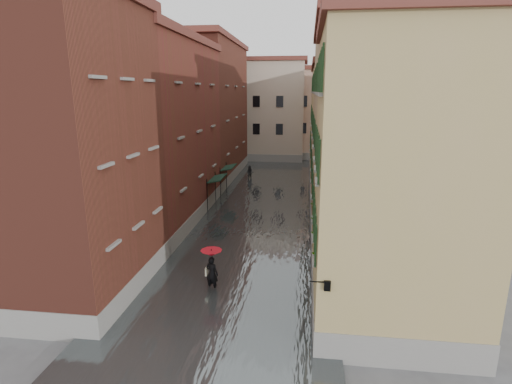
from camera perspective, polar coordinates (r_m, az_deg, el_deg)
The scene contains 16 objects.
ground at distance 20.87m, azimuth -3.32°, elevation -12.24°, with size 120.00×120.00×0.00m, color #4F4F51.
floodwater at distance 32.86m, azimuth 0.79°, elevation -2.01°, with size 10.00×60.00×0.20m, color #495051.
building_left_near at distance 19.64m, azimuth -25.33°, elevation 4.68°, with size 6.00×8.00×13.00m, color brown.
building_left_mid at distance 29.46m, azimuth -13.87°, elevation 7.89°, with size 6.00×14.00×12.50m, color maroon.
building_left_far at distance 43.70m, azimuth -6.85°, elevation 11.13°, with size 6.00×16.00×14.00m, color brown.
building_right_near at distance 17.09m, azimuth 18.83°, elevation 1.49°, with size 6.00×8.00×11.50m, color #A39054.
building_right_mid at distance 27.72m, azimuth 14.55°, elevation 8.00°, with size 6.00×14.00×13.00m, color tan.
building_right_far at distance 42.64m, azimuth 12.03°, elevation 9.16°, with size 6.00×16.00×11.50m, color #A39054.
building_end_cream at distance 56.80m, azimuth 0.63°, elevation 11.42°, with size 12.00×9.00×13.00m, color #B5A290.
building_end_pink at distance 58.50m, azimuth 9.81°, elevation 10.81°, with size 10.00×9.00×12.00m, color tan.
awning_near at distance 31.97m, azimuth -5.61°, elevation 1.83°, with size 1.09×2.92×2.80m.
awning_far at distance 36.47m, azimuth -4.00°, elevation 3.40°, with size 1.09×2.80×2.80m.
wall_lantern at distance 13.89m, azimuth 10.06°, elevation -12.93°, with size 0.71×0.22×0.35m.
window_planters at distance 18.53m, azimuth 8.75°, elevation -4.13°, with size 0.59×7.72×0.84m.
pedestrian_main at distance 19.29m, azimuth -6.35°, elevation -10.42°, with size 1.03×1.03×2.06m.
pedestrian_far at distance 42.70m, azimuth -0.86°, elevation 2.74°, with size 0.76×0.59×1.57m, color black.
Camera 1 is at (3.51, -18.35, 9.30)m, focal length 28.00 mm.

